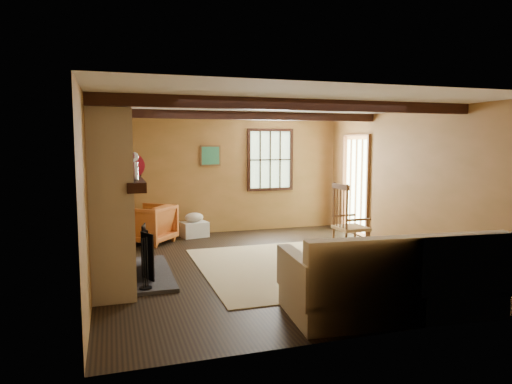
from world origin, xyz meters
name	(u,v)px	position (x,y,z in m)	size (l,w,h in m)	color
ground	(268,265)	(0.00, 0.00, 0.00)	(5.50, 5.50, 0.00)	black
room_envelope	(276,157)	(0.22, 0.26, 1.63)	(5.02, 5.52, 2.44)	#A36E3A
fireplace	(113,199)	(-2.23, 0.00, 1.10)	(1.02, 2.30, 2.40)	#AD6A43
rug	(284,267)	(0.20, -0.20, 0.00)	(2.50, 3.00, 0.01)	tan
rocking_chair	(349,225)	(1.45, 0.12, 0.51)	(0.89, 0.51, 1.21)	tan
sofa	(393,283)	(0.66, -2.30, 0.33)	(2.39, 1.21, 0.93)	beige
firewood_pile	(130,235)	(-1.94, 2.40, 0.12)	(0.64, 0.12, 0.23)	brown
laundry_basket	(194,229)	(-0.71, 2.42, 0.15)	(0.50, 0.38, 0.30)	white
basket_pillow	(194,217)	(-0.71, 2.42, 0.39)	(0.37, 0.30, 0.18)	beige
armchair	(149,224)	(-1.60, 2.08, 0.36)	(0.77, 0.80, 0.73)	#BF6026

